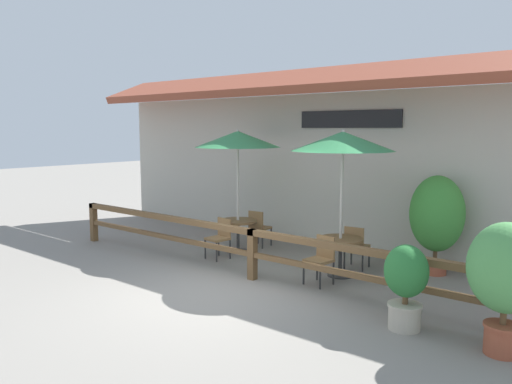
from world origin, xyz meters
The scene contains 14 objects.
ground_plane centered at (0.00, 0.00, 0.00)m, with size 60.00×60.00×0.00m, color gray.
building_facade centered at (0.00, 4.10, 2.16)m, with size 14.28×1.49×4.23m.
patio_railing centered at (0.00, 1.05, 0.70)m, with size 10.40×0.14×0.95m.
patio_umbrella_near centered at (-1.59, 2.48, 2.55)m, with size 1.92×1.92×2.78m.
dining_table_near centered at (-1.59, 2.48, 0.58)m, with size 0.86×0.86×0.74m.
chair_near_streetside centered at (-1.52, 1.79, 0.49)m, with size 0.46×0.46×0.87m.
chair_near_wallside centered at (-1.54, 3.16, 0.49)m, with size 0.45×0.45×0.87m.
patio_umbrella_middle centered at (1.16, 2.26, 2.55)m, with size 1.92×1.92×2.78m.
dining_table_middle centered at (1.16, 2.26, 0.58)m, with size 0.86×0.86×0.74m.
chair_middle_streetside centered at (1.13, 1.63, 0.49)m, with size 0.47×0.47×0.87m.
chair_middle_wallside centered at (1.16, 2.90, 0.49)m, with size 0.47×0.47×0.87m.
potted_plant_tall_tropical centered at (3.13, 0.59, 0.68)m, with size 0.62×0.56×1.21m.
potted_plant_small_flowering centered at (4.39, 0.59, 1.03)m, with size 0.93×0.83×1.67m.
potted_plant_broad_leaf centered at (2.51, 3.55, 1.14)m, with size 1.03×0.93×1.91m.
Camera 1 is at (5.73, -5.92, 2.79)m, focal length 35.00 mm.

